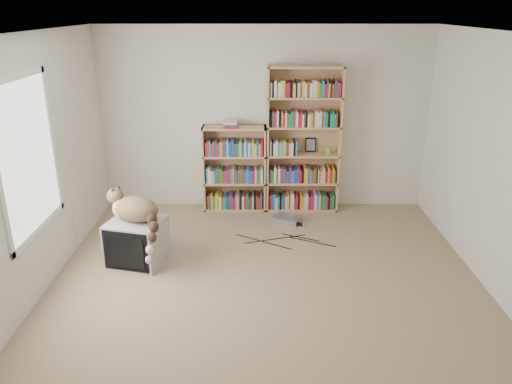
{
  "coord_description": "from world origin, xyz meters",
  "views": [
    {
      "loc": [
        -0.1,
        -4.27,
        2.72
      ],
      "look_at": [
        -0.11,
        1.0,
        0.75
      ],
      "focal_mm": 35.0,
      "sensor_mm": 36.0,
      "label": 1
    }
  ],
  "objects_px": {
    "dvd_player": "(287,219)",
    "bookcase_short": "(235,172)",
    "crt_tv": "(137,241)",
    "bookcase_tall": "(303,144)",
    "cat": "(138,214)"
  },
  "relations": [
    {
      "from": "dvd_player",
      "to": "bookcase_short",
      "type": "bearing_deg",
      "value": 169.44
    },
    {
      "from": "crt_tv",
      "to": "bookcase_short",
      "type": "distance_m",
      "value": 1.93
    },
    {
      "from": "bookcase_tall",
      "to": "dvd_player",
      "type": "xyz_separation_m",
      "value": [
        -0.23,
        -0.51,
        -0.9
      ]
    },
    {
      "from": "cat",
      "to": "bookcase_short",
      "type": "bearing_deg",
      "value": 80.22
    },
    {
      "from": "cat",
      "to": "bookcase_short",
      "type": "height_order",
      "value": "bookcase_short"
    },
    {
      "from": "bookcase_short",
      "to": "dvd_player",
      "type": "xyz_separation_m",
      "value": [
        0.71,
        -0.51,
        -0.5
      ]
    },
    {
      "from": "cat",
      "to": "bookcase_short",
      "type": "distance_m",
      "value": 1.93
    },
    {
      "from": "bookcase_short",
      "to": "crt_tv",
      "type": "bearing_deg",
      "value": -122.55
    },
    {
      "from": "crt_tv",
      "to": "dvd_player",
      "type": "bearing_deg",
      "value": 46.53
    },
    {
      "from": "bookcase_tall",
      "to": "bookcase_short",
      "type": "xyz_separation_m",
      "value": [
        -0.94,
        -0.0,
        -0.4
      ]
    },
    {
      "from": "cat",
      "to": "bookcase_tall",
      "type": "xyz_separation_m",
      "value": [
        1.92,
        1.67,
        0.33
      ]
    },
    {
      "from": "bookcase_tall",
      "to": "bookcase_short",
      "type": "height_order",
      "value": "bookcase_tall"
    },
    {
      "from": "crt_tv",
      "to": "cat",
      "type": "bearing_deg",
      "value": -34.73
    },
    {
      "from": "cat",
      "to": "bookcase_short",
      "type": "xyz_separation_m",
      "value": [
        0.98,
        1.67,
        -0.06
      ]
    },
    {
      "from": "crt_tv",
      "to": "dvd_player",
      "type": "distance_m",
      "value": 2.07
    }
  ]
}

